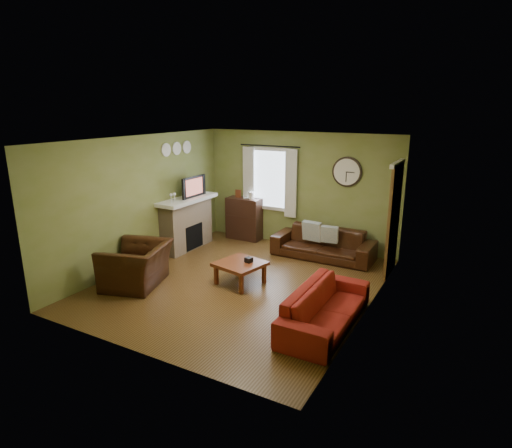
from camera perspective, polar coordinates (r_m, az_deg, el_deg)
The scene contains 31 objects.
floor at distance 7.92m, azimuth -2.05°, elevation -7.93°, with size 4.60×5.20×0.00m, color #563A1A.
ceiling at distance 7.29m, azimuth -2.25°, elevation 11.17°, with size 4.60×5.20×0.00m, color white.
wall_left at distance 8.88m, azimuth -15.01°, elevation 2.96°, with size 0.00×5.20×2.60m, color olive.
wall_right at distance 6.65m, azimuth 15.11°, elevation -1.19°, with size 0.00×5.20×2.60m, color olive.
wall_back at distance 9.76m, azimuth 5.75°, elevation 4.53°, with size 4.60×0.00×2.60m, color olive.
wall_front at distance 5.53m, azimuth -16.17°, elevation -4.68°, with size 4.60×0.00×2.60m, color olive.
fireplace at distance 9.77m, azimuth -9.22°, elevation -0.12°, with size 0.40×1.40×1.10m, color tan.
firebox at distance 9.72m, azimuth -8.27°, elevation -1.68°, with size 0.04×0.60×0.55m, color black.
mantel at distance 9.61m, azimuth -9.23°, elevation 3.25°, with size 0.58×1.60×0.08m, color white.
tv at distance 9.67m, azimuth -8.64°, elevation 4.64°, with size 0.60×0.08×0.35m, color black.
tv_screen at distance 9.61m, azimuth -8.28°, elevation 4.93°, with size 0.02×0.62×0.36m, color #994C3F.
medallion_left at distance 9.30m, azimuth -11.90°, elevation 9.65°, with size 0.28×0.28×0.03m, color white.
medallion_mid at distance 9.57m, azimuth -10.53°, elevation 9.87°, with size 0.28×0.28×0.03m, color white.
medallion_right at distance 9.84m, azimuth -9.23°, elevation 10.08°, with size 0.28×0.28×0.03m, color white.
window_pane at distance 10.00m, azimuth 2.03°, elevation 6.02°, with size 1.00×0.02×1.30m, color silver, non-canonical shape.
curtain_rod at distance 9.81m, azimuth 1.80°, elevation 10.38°, with size 0.03×0.03×1.50m, color black.
curtain_left at distance 10.18m, azimuth -1.01°, elevation 5.91°, with size 0.28×0.04×1.55m, color silver.
curtain_right at distance 9.69m, azimuth 4.67°, elevation 5.37°, with size 0.28×0.04×1.55m, color silver.
wall_clock at distance 9.26m, azimuth 12.01°, elevation 6.81°, with size 0.64×0.06×0.64m, color white, non-canonical shape.
door at distance 8.47m, azimuth 17.87°, elevation 0.40°, with size 0.05×0.90×2.10m, color brown.
bookshelf at distance 10.35m, azimuth -1.60°, elevation 0.73°, with size 0.85×0.36×1.01m, color black, non-canonical shape.
book at distance 10.29m, azimuth -1.53°, elevation 3.25°, with size 0.19×0.25×0.02m, color maroon.
sofa_brown at distance 9.22m, azimuth 8.95°, elevation -2.60°, with size 2.14×0.84×0.62m, color black.
pillow_left at distance 9.07m, azimuth 9.76°, elevation -1.37°, with size 0.36×0.11×0.36m, color #9BA5A7.
pillow_right at distance 9.25m, azimuth 7.49°, elevation -0.94°, with size 0.42×0.13×0.42m, color #9BA5A7.
sofa_red at distance 6.47m, azimuth 9.25°, elevation -10.89°, with size 2.02×0.79×0.59m, color maroon.
armchair at distance 8.02m, azimuth -15.62°, elevation -5.30°, with size 1.17×1.02×0.76m, color black.
coffee_table at distance 7.84m, azimuth -2.12°, elevation -6.55°, with size 0.77×0.77×0.41m, color maroon, non-canonical shape.
tissue_box at distance 7.78m, azimuth -0.98°, elevation -5.20°, with size 0.12×0.12×0.09m, color black.
wine_glass_a at distance 9.16m, azimuth -11.25°, elevation 3.42°, with size 0.07×0.07×0.19m, color white, non-canonical shape.
wine_glass_b at distance 9.24m, azimuth -10.82°, elevation 3.53°, with size 0.07×0.07×0.19m, color white, non-canonical shape.
Camera 1 is at (3.75, -6.22, 3.16)m, focal length 30.00 mm.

